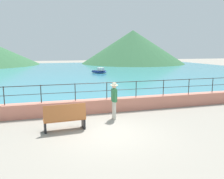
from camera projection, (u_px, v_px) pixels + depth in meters
The scene contains 8 objects.
ground_plane at pixel (108, 134), 9.25m from camera, with size 120.00×120.00×0.00m, color gray.
promenade_wall at pixel (92, 106), 12.21m from camera, with size 20.00×0.56×0.70m, color tan.
railing at pixel (91, 88), 12.05m from camera, with size 18.44×0.04×0.90m.
lake_water at pixel (61, 72), 33.67m from camera, with size 64.00×44.32×0.06m, color teal.
hill_main at pixel (133, 47), 52.85m from camera, with size 23.45×23.45×7.49m, color #33663D.
bench_main at pixel (65, 118), 9.49m from camera, with size 1.73×0.65×1.13m.
person_walking at pixel (114, 99), 11.08m from camera, with size 0.38×0.57×1.75m.
boat_0 at pixel (99, 71), 31.70m from camera, with size 2.35×2.15×0.76m.
Camera 1 is at (-2.31, -8.50, 3.33)m, focal length 37.25 mm.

